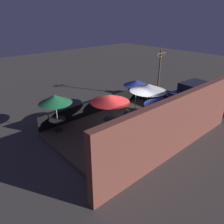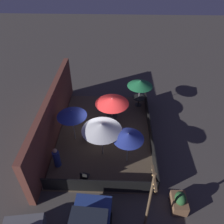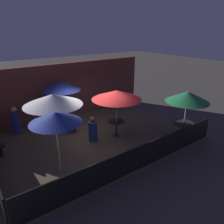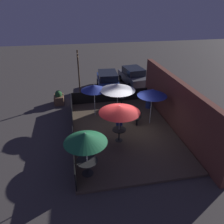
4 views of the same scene
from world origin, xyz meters
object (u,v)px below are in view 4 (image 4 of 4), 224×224
Objects in this scene: patio_umbrella_4 at (94,88)px; patio_umbrella_0 at (120,109)px; dining_table_0 at (119,132)px; dining_table_1 at (87,163)px; patron_0 at (149,100)px; patio_chair_0 at (122,97)px; patio_umbrella_1 at (85,138)px; patron_1 at (119,122)px; light_post at (79,72)px; planter_box at (59,98)px; parked_car_1 at (133,76)px; patio_umbrella_3 at (118,87)px; parked_car_0 at (108,81)px; patio_umbrella_2 at (152,92)px; patio_chair_1 at (138,118)px.

patio_umbrella_0 is at bearing 16.98° from patio_umbrella_4.
dining_table_1 is at bearing -40.55° from dining_table_0.
patio_chair_0 is at bearing 127.03° from patron_0.
patron_0 is at bearing 140.29° from patio_umbrella_1.
patron_1 is 6.29m from light_post.
planter_box is 7.50m from parked_car_1.
parked_car_1 is at bearing 154.85° from dining_table_1.
planter_box is at bearing -129.03° from patio_umbrella_3.
patio_umbrella_0 is 0.53× the size of parked_car_0.
patio_umbrella_4 is at bearing 169.83° from patio_umbrella_1.
patio_umbrella_2 is (-3.87, 4.38, 0.15)m from patio_umbrella_1.
patio_chair_0 is 0.99× the size of patio_chair_1.
patio_umbrella_2 is at bearing 131.50° from dining_table_1.
light_post is at bearing -108.67° from patio_chair_0.
patron_1 is at bearing -29.22° from parked_car_1.
light_post reaches higher than planter_box.
patron_0 is at bearing 140.83° from patio_umbrella_0.
light_post is (-0.90, 1.70, 1.71)m from planter_box.
dining_table_0 is 0.19× the size of parked_car_1.
patio_chair_1 reaches higher than dining_table_1.
patio_umbrella_0 is at bearing 30.40° from planter_box.
patron_0 is 5.94m from light_post.
patron_0 is at bearing 30.84° from parked_car_0.
patio_umbrella_3 is at bearing 28.91° from light_post.
dining_table_1 is at bearing -0.35° from patron_1.
patio_umbrella_2 is at bearing 33.37° from patio_chair_0.
patio_umbrella_2 is 1.06× the size of patio_umbrella_4.
light_post reaches higher than parked_car_0.
patio_umbrella_1 is at bearing -1.22° from light_post.
light_post is at bearing -141.84° from patio_umbrella_2.
patron_1 reaches higher than dining_table_1.
light_post reaches higher than dining_table_1.
patio_umbrella_0 is at bearing 139.45° from dining_table_1.
patio_umbrella_0 is at bearing 19.76° from patron_1.
patio_umbrella_3 is at bearing 50.97° from planter_box.
light_post is (-5.32, -4.18, -0.10)m from patio_umbrella_2.
dining_table_0 is 0.83× the size of patio_chair_0.
patron_1 is at bearing -0.52° from patio_chair_0.
patio_umbrella_1 is 0.57× the size of light_post.
patron_0 is 0.35× the size of light_post.
patio_umbrella_4 reaches higher than patio_chair_0.
patio_umbrella_0 is 7.11m from planter_box.
patio_umbrella_3 reaches higher than patio_umbrella_1.
patron_1 is at bearing -78.89° from patio_umbrella_2.
dining_table_1 is at bearing -10.17° from patio_umbrella_4.
dining_table_1 is (2.33, -2.00, 0.02)m from dining_table_0.
parked_car_1 is at bearing 114.15° from planter_box.
patio_umbrella_4 is at bearing 12.62° from light_post.
light_post reaches higher than parked_car_1.
light_post is at bearing 117.93° from planter_box.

